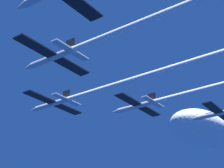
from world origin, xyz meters
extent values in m
cylinder|color=#B2BAC6|center=(0.57, 0.38, -0.61)|extent=(1.17, 10.64, 1.17)
cone|color=#B2BAC6|center=(0.57, 6.87, -0.61)|extent=(1.15, 2.34, 1.15)
ellipsoid|color=black|center=(0.57, 2.72, -0.12)|extent=(0.82, 2.13, 0.59)
cube|color=black|center=(-4.06, -0.15, -0.61)|extent=(8.08, 2.34, 0.26)
cube|color=black|center=(5.20, -0.15, -0.61)|extent=(8.08, 2.34, 0.26)
cube|color=black|center=(0.57, -3.87, 0.82)|extent=(0.31, 1.91, 1.70)
cube|color=#B2BAC6|center=(-1.83, -4.08, -0.61)|extent=(3.64, 1.40, 0.26)
cube|color=#B2BAC6|center=(2.97, -4.08, -0.61)|extent=(3.64, 1.40, 0.26)
cylinder|color=white|center=(0.57, -29.34, -0.61)|extent=(1.05, 48.81, 1.05)
cylinder|color=#B2BAC6|center=(-15.18, -14.96, -0.33)|extent=(1.17, 10.64, 1.17)
cone|color=#B2BAC6|center=(-15.18, -8.47, -0.33)|extent=(1.15, 2.34, 1.15)
ellipsoid|color=black|center=(-15.18, -12.62, 0.17)|extent=(0.82, 2.13, 0.59)
cube|color=black|center=(-19.81, -15.50, -0.33)|extent=(8.08, 2.34, 0.26)
cube|color=black|center=(-10.55, -15.50, -0.33)|extent=(8.08, 2.34, 0.26)
cube|color=black|center=(-15.18, -19.22, 1.10)|extent=(0.31, 1.91, 1.70)
cube|color=#B2BAC6|center=(-17.58, -19.43, -0.33)|extent=(3.64, 1.40, 0.26)
cube|color=#B2BAC6|center=(-12.77, -19.43, -0.33)|extent=(3.64, 1.40, 0.26)
cylinder|color=#B2BAC6|center=(14.62, -14.28, -0.08)|extent=(1.17, 10.64, 1.17)
cone|color=#B2BAC6|center=(14.62, -7.79, -0.08)|extent=(1.15, 2.34, 1.15)
ellipsoid|color=black|center=(14.62, -11.94, 0.42)|extent=(0.82, 2.13, 0.59)
cube|color=black|center=(10.00, -14.81, -0.08)|extent=(8.08, 2.34, 0.26)
cube|color=black|center=(19.25, -14.81, -0.08)|extent=(8.08, 2.34, 0.26)
cube|color=black|center=(14.62, -18.53, 1.36)|extent=(0.31, 1.91, 1.70)
cube|color=#B2BAC6|center=(12.22, -18.74, -0.08)|extent=(3.64, 1.40, 0.26)
cube|color=#B2BAC6|center=(17.03, -18.74, -0.08)|extent=(3.64, 1.40, 0.26)
cone|color=#B2BAC6|center=(-29.02, -22.37, -0.68)|extent=(1.15, 2.34, 1.15)
cube|color=black|center=(-24.39, -29.39, -0.68)|extent=(8.08, 2.34, 0.26)
cylinder|color=#B2BAC6|center=(29.29, -28.95, -0.81)|extent=(1.17, 10.64, 1.17)
cone|color=#B2BAC6|center=(29.29, -22.46, -0.81)|extent=(1.15, 2.34, 1.15)
ellipsoid|color=black|center=(29.29, -26.61, -0.31)|extent=(0.82, 2.13, 0.59)
cube|color=black|center=(24.67, -29.48, -0.81)|extent=(8.08, 2.34, 0.26)
ellipsoid|color=white|center=(45.22, -17.64, 1.38)|extent=(27.84, 15.31, 9.74)
camera|label=1|loc=(-55.78, -57.91, -32.78)|focal=58.56mm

